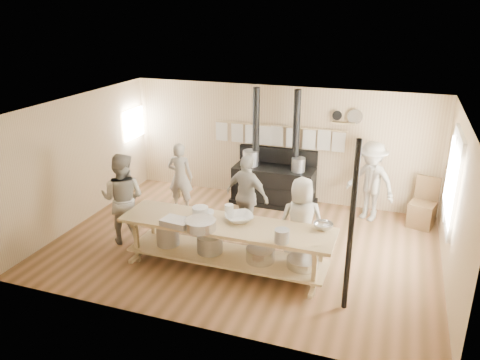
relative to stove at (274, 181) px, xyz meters
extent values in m
plane|color=brown|center=(0.01, -2.12, -0.52)|extent=(7.00, 7.00, 0.00)
plane|color=tan|center=(0.01, 0.38, 0.78)|extent=(7.00, 0.00, 7.00)
plane|color=tan|center=(0.01, -4.62, 0.78)|extent=(7.00, 0.00, 7.00)
plane|color=tan|center=(-3.49, -2.12, 0.78)|extent=(0.00, 5.00, 5.00)
plane|color=tan|center=(3.51, -2.12, 0.78)|extent=(0.00, 5.00, 5.00)
plane|color=#BBAE8B|center=(0.01, -2.12, 2.08)|extent=(7.00, 7.00, 0.00)
cube|color=beige|center=(3.48, -1.52, 0.98)|extent=(0.06, 1.35, 1.65)
plane|color=white|center=(3.44, -1.52, 0.98)|extent=(0.00, 1.50, 1.50)
cube|color=beige|center=(3.43, -1.52, 0.98)|extent=(0.02, 0.03, 1.50)
plane|color=white|center=(-3.44, -0.12, 1.08)|extent=(0.00, 0.90, 0.90)
cube|color=black|center=(0.01, -0.02, -0.10)|extent=(1.80, 0.70, 0.85)
cube|color=black|center=(0.01, -0.02, -0.47)|extent=(1.90, 0.75, 0.10)
cube|color=black|center=(0.01, 0.28, 0.53)|extent=(1.80, 0.12, 0.35)
cylinder|color=black|center=(-0.44, 0.03, 1.20)|extent=(0.15, 0.15, 1.75)
cylinder|color=black|center=(0.46, 0.03, 1.20)|extent=(0.15, 0.15, 1.75)
cylinder|color=#B2B2B7|center=(-0.54, -0.02, 0.50)|extent=(0.36, 0.36, 0.34)
cylinder|color=gray|center=(0.56, -0.07, 0.48)|extent=(0.30, 0.30, 0.30)
cylinder|color=tan|center=(0.01, 0.28, 1.20)|extent=(3.00, 0.04, 0.04)
cube|color=white|center=(-1.34, 0.28, 0.98)|extent=(0.28, 0.01, 0.46)
cube|color=white|center=(-1.01, 0.28, 0.98)|extent=(0.28, 0.01, 0.46)
cube|color=white|center=(-0.67, 0.28, 0.98)|extent=(0.28, 0.01, 0.46)
cube|color=white|center=(-0.33, 0.28, 0.98)|extent=(0.28, 0.01, 0.46)
cube|color=white|center=(0.01, 0.28, 0.98)|extent=(0.28, 0.01, 0.46)
cube|color=white|center=(0.34, 0.28, 0.98)|extent=(0.28, 0.01, 0.46)
cube|color=white|center=(0.68, 0.28, 0.98)|extent=(0.28, 0.01, 0.46)
cube|color=white|center=(1.02, 0.28, 0.98)|extent=(0.28, 0.01, 0.46)
cube|color=white|center=(1.36, 0.28, 0.98)|extent=(0.28, 0.01, 0.46)
cube|color=tan|center=(1.41, 0.30, 1.38)|extent=(0.50, 0.14, 0.03)
cylinder|color=black|center=(1.26, 0.32, 1.53)|extent=(0.20, 0.04, 0.20)
cylinder|color=silver|center=(1.63, 0.32, 1.53)|extent=(0.32, 0.03, 0.32)
cube|color=tan|center=(0.01, -3.02, 0.30)|extent=(3.60, 0.90, 0.06)
cube|color=tan|center=(0.01, -3.02, -0.27)|extent=(3.40, 0.80, 0.04)
cube|color=tan|center=(0.01, -3.02, -0.32)|extent=(3.30, 0.06, 0.06)
cube|color=tan|center=(-1.54, -3.32, -0.10)|extent=(0.07, 0.07, 0.85)
cube|color=tan|center=(-1.54, -2.72, -0.10)|extent=(0.07, 0.07, 0.85)
cube|color=tan|center=(1.56, -3.32, -0.10)|extent=(0.07, 0.07, 0.85)
cube|color=tan|center=(1.56, -2.72, -0.10)|extent=(0.07, 0.07, 0.85)
cylinder|color=#B2B2B7|center=(-1.09, -3.02, -0.06)|extent=(0.40, 0.40, 0.38)
cylinder|color=gray|center=(-0.29, -3.02, -0.10)|extent=(0.44, 0.44, 0.30)
cylinder|color=silver|center=(0.61, -3.02, -0.14)|extent=(0.48, 0.48, 0.22)
cylinder|color=silver|center=(1.31, -3.02, -0.18)|extent=(0.52, 0.52, 0.14)
cylinder|color=black|center=(2.06, -3.47, 0.78)|extent=(0.08, 0.08, 2.60)
imported|color=#A19B8F|center=(-1.81, -1.03, 0.24)|extent=(0.59, 0.43, 1.52)
imported|color=#A19B8F|center=(-2.16, -2.71, 0.35)|extent=(0.95, 0.79, 1.74)
imported|color=#A19B8F|center=(1.14, -2.42, 0.26)|extent=(0.89, 0.74, 1.57)
imported|color=#A19B8F|center=(-0.07, -1.70, 0.30)|extent=(1.03, 0.68, 1.63)
imported|color=#A19B8F|center=(2.10, -0.17, 0.32)|extent=(1.25, 1.05, 1.69)
cube|color=#4E3B1F|center=(3.16, -0.17, -0.27)|extent=(0.58, 0.58, 0.51)
cube|color=#4E3B1F|center=(3.21, 0.04, 0.21)|extent=(0.47, 0.17, 0.56)
imported|color=white|center=(-0.44, -2.91, 0.37)|extent=(0.45, 0.45, 0.09)
imported|color=silver|center=(-0.64, -3.35, 0.38)|extent=(0.47, 0.47, 0.10)
imported|color=white|center=(0.18, -2.85, 0.39)|extent=(0.65, 0.65, 0.11)
imported|color=silver|center=(1.56, -2.69, 0.38)|extent=(0.42, 0.42, 0.10)
cube|color=#B2B2B7|center=(-0.74, -3.35, 0.38)|extent=(0.50, 0.37, 0.10)
cylinder|color=silver|center=(-0.30, -3.35, 0.41)|extent=(0.59, 0.59, 0.16)
cylinder|color=gray|center=(1.04, -3.35, 0.43)|extent=(0.28, 0.28, 0.21)
cylinder|color=white|center=(-0.51, -2.90, 0.41)|extent=(0.29, 0.29, 0.17)
cylinder|color=white|center=(-0.03, -2.78, 0.45)|extent=(0.19, 0.19, 0.24)
camera|label=1|loc=(2.54, -9.53, 3.70)|focal=35.00mm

